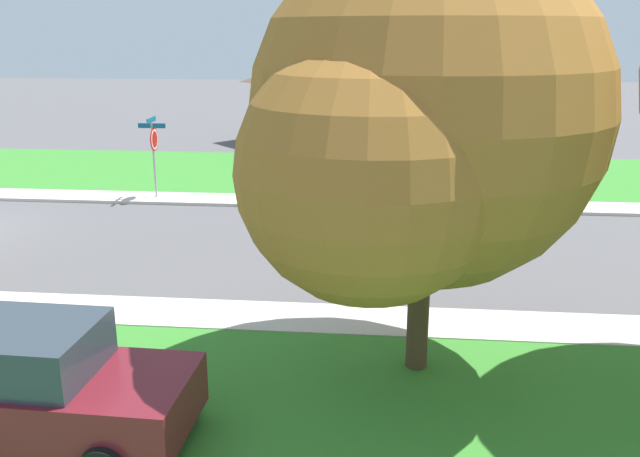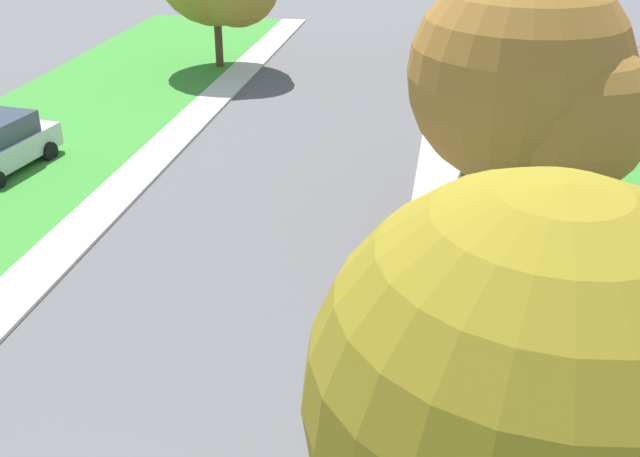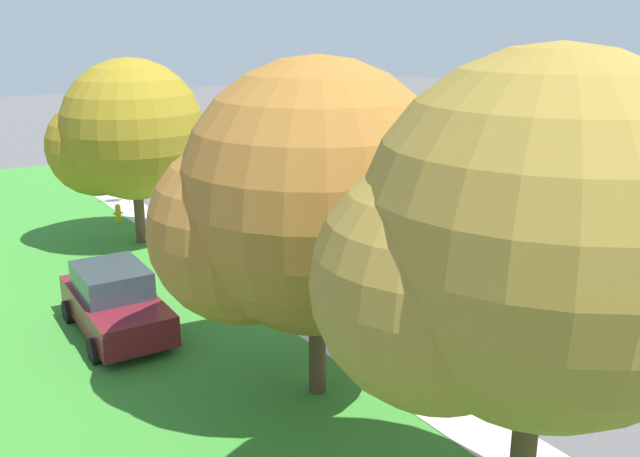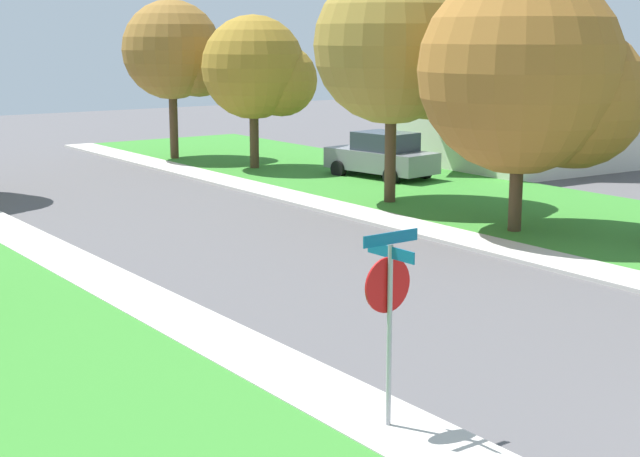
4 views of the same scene
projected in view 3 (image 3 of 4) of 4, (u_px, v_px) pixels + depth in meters
name	position (u px, v px, depth m)	size (l,w,h in m)	color
ground_plane	(273.00, 214.00, 28.54)	(120.00, 120.00, 0.00)	#565456
sidewalk_east	(352.00, 350.00, 16.46)	(1.40, 56.00, 0.10)	beige
lawn_east	(168.00, 409.00, 13.96)	(8.00, 56.00, 0.08)	#38842D
sidewalk_west	(592.00, 275.00, 21.47)	(1.40, 56.00, 0.10)	beige
stop_sign_near_corner	(126.00, 163.00, 29.42)	(0.92, 0.92, 2.77)	#9E9EA3
stop_sign_far_corner	(439.00, 178.00, 26.63)	(0.92, 0.92, 2.77)	#9E9EA3
car_maroon_far_down_street	(115.00, 302.00, 17.23)	(2.15, 4.36, 1.76)	maroon
tree_sidewalk_near	(124.00, 134.00, 23.50)	(5.23, 4.87, 6.59)	#4C3823
tree_sidewalk_far	(298.00, 205.00, 13.41)	(5.86, 5.45, 7.09)	#4C3823
tree_across_right	(517.00, 250.00, 8.73)	(5.24, 4.87, 7.41)	#4C3823
fire_hydrant	(118.00, 214.00, 27.00)	(0.38, 0.22, 0.83)	gold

